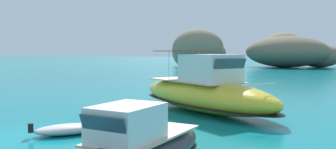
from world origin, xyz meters
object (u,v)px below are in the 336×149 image
at_px(dinghy_tender, 67,129).
at_px(islet_large, 288,52).
at_px(motorboat_yellow, 204,92).
at_px(islet_small, 198,49).

bearing_deg(dinghy_tender, islet_large, 90.80).
xyz_separation_m(motorboat_yellow, dinghy_tender, (-3.05, -7.84, -0.87)).
bearing_deg(islet_large, motorboat_yellow, -86.33).
relative_size(islet_large, motorboat_yellow, 1.99).
height_order(islet_small, dinghy_tender, islet_small).
distance_m(motorboat_yellow, dinghy_tender, 8.46).
height_order(islet_large, dinghy_tender, islet_large).
relative_size(islet_small, dinghy_tender, 6.82).
height_order(islet_large, islet_small, islet_small).
bearing_deg(dinghy_tender, motorboat_yellow, 68.74).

